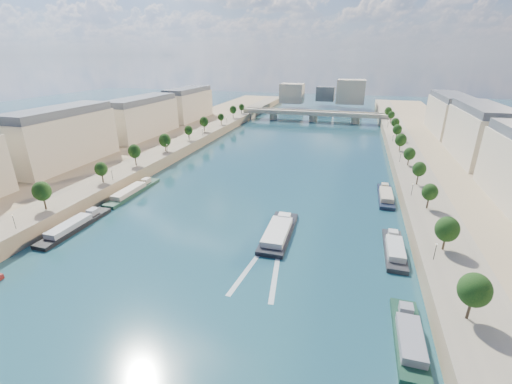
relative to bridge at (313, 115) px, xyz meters
The scene contains 17 objects.
ground 142.26m from the bridge, 90.00° to the right, with size 700.00×700.00×0.00m, color #0B2231.
quay_left 159.38m from the bridge, 116.86° to the right, with size 44.00×520.00×5.00m, color #9E8460.
quay_right 159.38m from the bridge, 63.14° to the right, with size 44.00×520.00×5.00m, color #9E8460.
pave_left 153.17m from the bridge, 111.85° to the right, with size 14.00×520.00×0.10m, color gray.
pave_right 153.17m from the bridge, 68.15° to the right, with size 14.00×520.00×0.10m, color gray.
trees_left 150.67m from the bridge, 111.42° to the right, with size 4.80×268.80×8.26m.
trees_right 143.26m from the bridge, 67.41° to the right, with size 4.80×268.80×8.26m.
lamps_left 160.99m from the bridge, 109.04° to the right, with size 0.36×200.36×4.28m.
lamps_right 146.90m from the bridge, 69.06° to the right, with size 0.36×200.36×4.28m.
buildings_left 155.88m from the bridge, 123.14° to the right, with size 16.00×226.00×23.20m.
buildings_right 155.88m from the bridge, 56.86° to the right, with size 16.00×226.00×23.20m.
skyline 78.01m from the bridge, 87.64° to the left, with size 79.00×42.00×22.00m.
bridge is the anchor object (origin of this frame).
tour_barge 187.42m from the bridge, 85.70° to the right, with size 7.72×25.67×3.63m.
wake 204.05m from the bridge, 86.05° to the right, with size 10.76×25.98×0.04m.
moored_barges_left 220.87m from the bridge, 101.89° to the right, with size 5.00×122.34×3.60m.
moored_barges_right 209.71m from the bridge, 77.47° to the right, with size 5.00×133.88×3.60m.
Camera 1 is at (32.10, -30.34, 48.46)m, focal length 24.00 mm.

